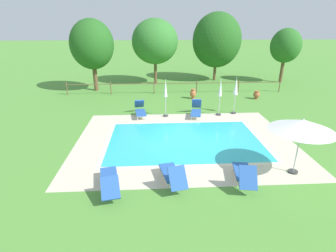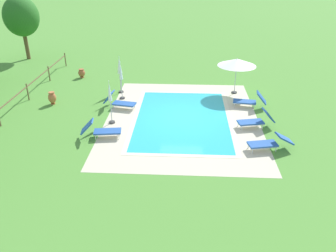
% 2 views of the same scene
% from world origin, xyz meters
% --- Properties ---
extents(ground_plane, '(160.00, 160.00, 0.00)m').
position_xyz_m(ground_plane, '(0.00, 0.00, 0.00)').
color(ground_plane, '#518E38').
extents(pool_deck_paving, '(10.76, 8.15, 0.01)m').
position_xyz_m(pool_deck_paving, '(0.00, 0.00, 0.00)').
color(pool_deck_paving, beige).
rests_on(pool_deck_paving, ground).
extents(swimming_pool_water, '(7.49, 4.89, 0.01)m').
position_xyz_m(swimming_pool_water, '(0.00, 0.00, 0.01)').
color(swimming_pool_water, '#2DB7C6').
rests_on(swimming_pool_water, ground).
extents(pool_coping_rim, '(7.97, 5.37, 0.01)m').
position_xyz_m(pool_coping_rim, '(0.00, 0.00, 0.01)').
color(pool_coping_rim, beige).
rests_on(pool_coping_rim, ground).
extents(sun_lounger_north_near_steps, '(0.93, 1.91, 1.01)m').
position_xyz_m(sun_lounger_north_near_steps, '(1.16, 3.61, 0.40)').
color(sun_lounger_north_near_steps, '#2856A8').
rests_on(sun_lounger_north_near_steps, ground).
extents(sun_lounger_north_mid, '(0.88, 1.94, 0.98)m').
position_xyz_m(sun_lounger_north_mid, '(1.75, -3.86, 0.39)').
color(sun_lounger_north_mid, '#2856A8').
rests_on(sun_lounger_north_mid, ground).
extents(sun_lounger_north_far, '(0.84, 1.97, 0.94)m').
position_xyz_m(sun_lounger_north_far, '(-2.36, 3.86, 0.39)').
color(sun_lounger_north_far, '#2856A8').
rests_on(sun_lounger_north_far, ground).
extents(sun_lounger_north_end, '(1.00, 2.13, 0.76)m').
position_xyz_m(sun_lounger_north_end, '(-3.13, -3.96, 0.36)').
color(sun_lounger_north_end, '#2856A8').
rests_on(sun_lounger_north_end, ground).
extents(sun_lounger_south_near_corner, '(0.97, 1.95, 0.98)m').
position_xyz_m(sun_lounger_south_near_corner, '(-0.88, -3.76, 0.39)').
color(sun_lounger_south_near_corner, '#2856A8').
rests_on(sun_lounger_south_near_corner, ground).
extents(patio_umbrella_open_foreground, '(2.38, 2.38, 2.28)m').
position_xyz_m(patio_umbrella_open_foreground, '(3.96, -3.27, 2.01)').
color(patio_umbrella_open_foreground, '#383838').
rests_on(patio_umbrella_open_foreground, ground).
extents(patio_umbrella_closed_row_west, '(0.32, 0.32, 2.34)m').
position_xyz_m(patio_umbrella_closed_row_west, '(2.63, 3.74, 1.51)').
color(patio_umbrella_closed_row_west, '#383838').
rests_on(patio_umbrella_closed_row_west, ground).
extents(patio_umbrella_closed_row_mid_west, '(0.32, 0.32, 2.35)m').
position_xyz_m(patio_umbrella_closed_row_mid_west, '(-0.77, 3.70, 1.50)').
color(patio_umbrella_closed_row_mid_west, '#383838').
rests_on(patio_umbrella_closed_row_mid_west, ground).
extents(patio_umbrella_closed_row_centre, '(0.32, 0.32, 2.38)m').
position_xyz_m(patio_umbrella_closed_row_centre, '(3.69, 4.00, 1.63)').
color(patio_umbrella_closed_row_centre, '#383838').
rests_on(patio_umbrella_closed_row_centre, ground).
extents(terracotta_urn_near_fence, '(0.48, 0.48, 0.64)m').
position_xyz_m(terracotta_urn_near_fence, '(6.44, 7.32, 0.35)').
color(terracotta_urn_near_fence, '#A85B38').
rests_on(terracotta_urn_near_fence, ground).
extents(terracotta_urn_by_tree, '(0.46, 0.46, 0.76)m').
position_xyz_m(terracotta_urn_by_tree, '(1.55, 7.69, 0.41)').
color(terracotta_urn_by_tree, '#B7663D').
rests_on(terracotta_urn_by_tree, ground).
extents(perimeter_fence, '(17.82, 0.08, 1.05)m').
position_xyz_m(perimeter_fence, '(0.33, 9.39, 0.70)').
color(perimeter_fence, brown).
rests_on(perimeter_fence, ground).
extents(tree_far_west, '(3.57, 3.57, 5.88)m').
position_xyz_m(tree_far_west, '(-6.48, 10.84, 3.84)').
color(tree_far_west, brown).
rests_on(tree_far_west, ground).
extents(tree_west_mid, '(2.82, 2.82, 5.08)m').
position_xyz_m(tree_west_mid, '(11.09, 13.23, 3.47)').
color(tree_west_mid, brown).
rests_on(tree_west_mid, ground).
extents(tree_centre, '(4.24, 4.24, 5.93)m').
position_xyz_m(tree_centre, '(-1.27, 13.32, 3.89)').
color(tree_centre, brown).
rests_on(tree_centre, ground).
extents(tree_east_mid, '(4.71, 4.71, 6.52)m').
position_xyz_m(tree_east_mid, '(4.77, 14.60, 3.90)').
color(tree_east_mid, brown).
rests_on(tree_east_mid, ground).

